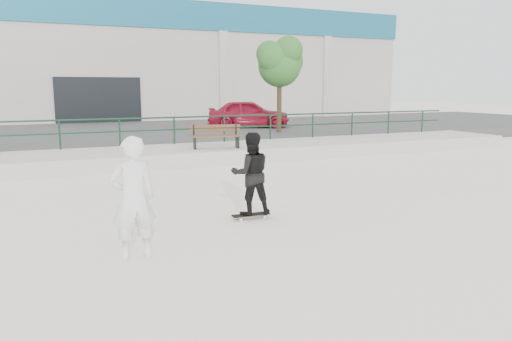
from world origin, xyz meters
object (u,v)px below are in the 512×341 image
bench_right (216,136)px  tree (280,61)px  red_car (248,114)px  skateboard (251,215)px  seated_skater (133,198)px  standing_skater (251,174)px

bench_right → tree: (4.93, 4.72, 2.91)m
red_car → skateboard: red_car is taller
skateboard → seated_skater: 3.09m
bench_right → skateboard: 7.77m
bench_right → seated_skater: bearing=-105.2°
tree → standing_skater: bearing=-119.6°
bench_right → standing_skater: standing_skater is taller
bench_right → red_car: 9.13m
seated_skater → red_car: bearing=-122.3°
red_car → skateboard: size_ratio=5.48×
tree → standing_skater: tree is taller
tree → standing_skater: (-6.92, -12.19, -2.90)m
tree → skateboard: tree is taller
red_car → standing_skater: red_car is taller
seated_skater → skateboard: bearing=-154.4°
skateboard → standing_skater: (0.00, 0.00, 0.85)m
tree → skateboard: 14.51m
standing_skater → bench_right: bearing=-93.9°
bench_right → tree: size_ratio=0.42×
seated_skater → tree: bearing=-128.3°
standing_skater → skateboard: bearing=100.9°
bench_right → tree: bearing=55.7°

